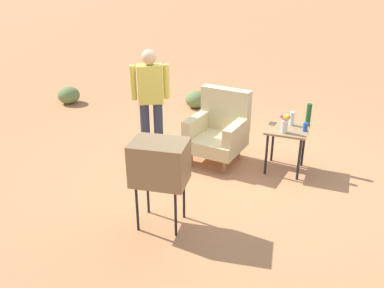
% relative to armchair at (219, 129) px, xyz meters
% --- Properties ---
extents(ground_plane, '(60.00, 60.00, 0.00)m').
position_rel_armchair_xyz_m(ground_plane, '(0.26, -0.11, -0.50)').
color(ground_plane, '#C17A4C').
extents(armchair, '(0.86, 0.87, 1.06)m').
position_rel_armchair_xyz_m(armchair, '(0.00, 0.00, 0.00)').
color(armchair, '#937047').
rests_on(armchair, ground).
extents(side_table, '(0.56, 0.56, 0.64)m').
position_rel_armchair_xyz_m(side_table, '(0.99, 0.02, 0.05)').
color(side_table, black).
rests_on(side_table, ground).
extents(tv_on_stand, '(0.66, 0.52, 1.03)m').
position_rel_armchair_xyz_m(tv_on_stand, '(-0.09, -1.83, 0.28)').
color(tv_on_stand, black).
rests_on(tv_on_stand, ground).
extents(person_standing, '(0.51, 0.37, 1.64)m').
position_rel_armchair_xyz_m(person_standing, '(-0.99, -0.24, 0.44)').
color(person_standing, '#2D3347').
rests_on(person_standing, ground).
extents(bottle_wine_green, '(0.07, 0.07, 0.32)m').
position_rel_armchair_xyz_m(bottle_wine_green, '(1.23, 0.24, 0.31)').
color(bottle_wine_green, '#1E5623').
rests_on(bottle_wine_green, side_table).
extents(soda_can_blue, '(0.07, 0.07, 0.12)m').
position_rel_armchair_xyz_m(soda_can_blue, '(1.23, 0.01, 0.21)').
color(soda_can_blue, blue).
rests_on(soda_can_blue, side_table).
extents(bottle_short_clear, '(0.06, 0.06, 0.20)m').
position_rel_armchair_xyz_m(bottle_short_clear, '(1.02, 0.16, 0.25)').
color(bottle_short_clear, silver).
rests_on(bottle_short_clear, side_table).
extents(flower_vase, '(0.15, 0.10, 0.27)m').
position_rel_armchair_xyz_m(flower_vase, '(0.97, -0.15, 0.29)').
color(flower_vase, silver).
rests_on(flower_vase, side_table).
extents(shrub_near, '(0.46, 0.46, 0.35)m').
position_rel_armchair_xyz_m(shrub_near, '(-3.76, 1.38, -0.32)').
color(shrub_near, olive).
rests_on(shrub_near, ground).
extents(shrub_far, '(0.45, 0.45, 0.35)m').
position_rel_armchair_xyz_m(shrub_far, '(-1.16, 2.11, -0.32)').
color(shrub_far, olive).
rests_on(shrub_far, ground).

